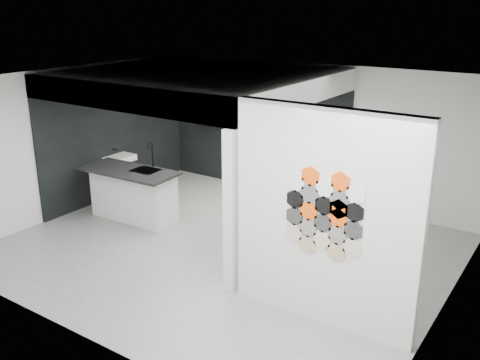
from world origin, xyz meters
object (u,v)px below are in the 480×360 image
object	(u,v)px
stockpot	(226,122)
utensil_cup	(229,124)
partition_panel	(324,219)
glass_vase	(314,136)
wall_basin	(120,159)
glass_bowl	(314,136)
kitchen_island	(134,193)
bottle_dark	(245,125)
kettle	(295,133)

from	to	relation	value
stockpot	utensil_cup	bearing A→B (deg)	0.00
partition_panel	glass_vase	distance (m)	4.39
partition_panel	utensil_cup	bearing A→B (deg)	136.96
wall_basin	stockpot	xyz separation A→B (m)	(1.23, 2.07, 0.56)
stockpot	glass_bowl	bearing A→B (deg)	0.00
kitchen_island	bottle_dark	distance (m)	2.98
kettle	glass_vase	distance (m)	0.42
stockpot	kettle	size ratio (longest dim) A/B	1.45
kitchen_island	utensil_cup	bearing A→B (deg)	81.32
utensil_cup	glass_vase	bearing A→B (deg)	0.00
glass_bowl	bottle_dark	size ratio (longest dim) A/B	0.95
wall_basin	glass_vase	distance (m)	4.01
glass_bowl	glass_vase	world-z (taller)	glass_vase
glass_bowl	bottle_dark	distance (m)	1.64
kitchen_island	kettle	distance (m)	3.47
stockpot	kettle	world-z (taller)	stockpot
kitchen_island	wall_basin	bearing A→B (deg)	144.02
bottle_dark	stockpot	bearing A→B (deg)	180.00
partition_panel	kettle	bearing A→B (deg)	122.81
kitchen_island	stockpot	distance (m)	2.90
wall_basin	glass_bowl	size ratio (longest dim) A/B	3.79
glass_vase	partition_panel	bearing A→B (deg)	-61.77
kettle	bottle_dark	bearing A→B (deg)	-177.03
glass_vase	bottle_dark	xyz separation A→B (m)	(-1.64, 0.00, 0.02)
utensil_cup	wall_basin	bearing A→B (deg)	-122.72
partition_panel	stockpot	xyz separation A→B (m)	(-4.24, 3.87, 0.01)
bottle_dark	utensil_cup	distance (m)	0.43
partition_panel	stockpot	bearing A→B (deg)	137.62
kitchen_island	glass_bowl	size ratio (longest dim) A/B	12.05
kettle	utensil_cup	size ratio (longest dim) A/B	1.55
wall_basin	utensil_cup	size ratio (longest dim) A/B	6.02
kitchen_island	stockpot	xyz separation A→B (m)	(0.19, 2.75, 0.90)
utensil_cup	bottle_dark	bearing A→B (deg)	0.00
bottle_dark	utensil_cup	world-z (taller)	bottle_dark
glass_bowl	utensil_cup	world-z (taller)	glass_bowl
wall_basin	kettle	world-z (taller)	kettle
glass_bowl	glass_vase	xyz separation A→B (m)	(0.00, 0.00, 0.01)
wall_basin	kettle	size ratio (longest dim) A/B	3.88
kitchen_island	bottle_dark	bearing A→B (deg)	72.75
partition_panel	glass_bowl	xyz separation A→B (m)	(-2.08, 3.87, -0.02)
kitchen_island	stockpot	bearing A→B (deg)	83.33
bottle_dark	kitchen_island	bearing A→B (deg)	-104.54
stockpot	glass_vase	bearing A→B (deg)	0.00
wall_basin	kitchen_island	size ratio (longest dim) A/B	0.31
wall_basin	utensil_cup	bearing A→B (deg)	57.28
partition_panel	glass_bowl	bearing A→B (deg)	118.23
glass_vase	bottle_dark	bearing A→B (deg)	180.00
stockpot	bottle_dark	world-z (taller)	stockpot
kettle	glass_vase	xyz separation A→B (m)	(0.42, 0.00, 0.00)
partition_panel	kettle	xyz separation A→B (m)	(-2.49, 3.87, -0.01)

